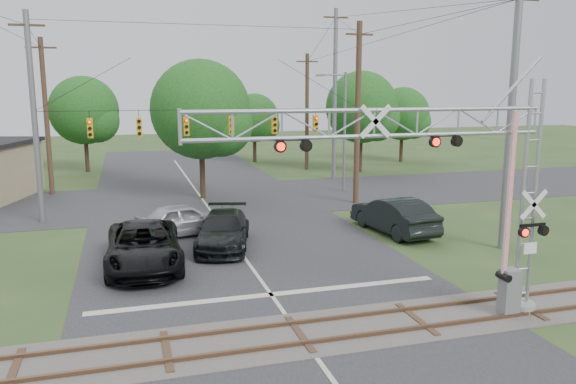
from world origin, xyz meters
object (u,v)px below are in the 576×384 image
object	(u,v)px
pickup_black	(144,246)
sedan_silver	(184,219)
streetlight	(342,126)
crossing_gantry	(438,176)
car_dark	(223,230)
traffic_signal_span	(224,118)

from	to	relation	value
pickup_black	sedan_silver	world-z (taller)	pickup_black
pickup_black	streetlight	size ratio (longest dim) A/B	0.77
crossing_gantry	pickup_black	distance (m)	12.73
car_dark	streetlight	bearing A→B (deg)	62.38
pickup_black	car_dark	world-z (taller)	pickup_black
crossing_gantry	traffic_signal_span	world-z (taller)	traffic_signal_span
car_dark	crossing_gantry	bearing A→B (deg)	-50.67
crossing_gantry	car_dark	world-z (taller)	crossing_gantry
traffic_signal_span	sedan_silver	distance (m)	7.60
traffic_signal_span	car_dark	xyz separation A→B (m)	(-1.49, -7.79, -4.83)
crossing_gantry	pickup_black	bearing A→B (deg)	135.22
crossing_gantry	streetlight	size ratio (longest dim) A/B	1.38
traffic_signal_span	pickup_black	distance (m)	12.09
traffic_signal_span	pickup_black	world-z (taller)	traffic_signal_span
car_dark	sedan_silver	size ratio (longest dim) A/B	1.17
car_dark	streetlight	distance (m)	16.38
traffic_signal_span	car_dark	world-z (taller)	traffic_signal_span
crossing_gantry	pickup_black	xyz separation A→B (m)	(-8.61, 8.54, -3.89)
car_dark	pickup_black	bearing A→B (deg)	-136.77
car_dark	streetlight	world-z (taller)	streetlight
traffic_signal_span	streetlight	bearing A→B (deg)	23.57
pickup_black	sedan_silver	bearing A→B (deg)	67.28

